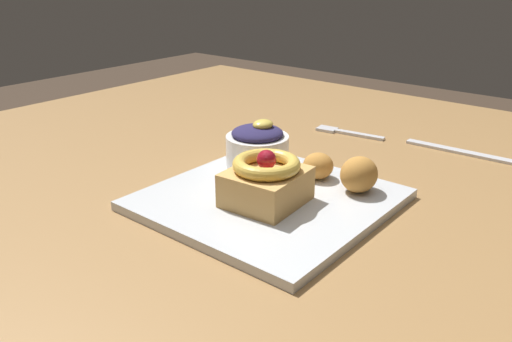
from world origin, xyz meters
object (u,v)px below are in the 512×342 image
front_plate (268,199)px  fritter_middle (318,166)px  berry_ramekin (257,147)px  cake_slice (266,181)px  knife (464,152)px  fritter_front (359,174)px  fork (345,132)px

front_plate → fritter_middle: bearing=-11.3°
berry_ramekin → cake_slice: bearing=-135.6°
berry_ramekin → fritter_middle: (0.02, -0.09, -0.01)m
fritter_middle → knife: fritter_middle is taller
front_plate → fritter_front: (0.08, -0.08, 0.03)m
fritter_front → fritter_middle: size_ratio=1.23×
fritter_middle → front_plate: bearing=168.7°
front_plate → knife: front_plate is taller
fritter_front → knife: (0.26, -0.05, -0.03)m
fritter_front → fritter_middle: bearing=86.8°
knife → fritter_front: bearing=77.9°
knife → berry_ramekin: bearing=52.5°
knife → front_plate: bearing=67.8°
fritter_front → knife: fritter_front is taller
berry_ramekin → front_plate: bearing=-132.7°
cake_slice → fritter_front: size_ratio=1.92×
cake_slice → fork: size_ratio=0.78×
front_plate → knife: bearing=-20.5°
berry_ramekin → fork: 0.25m
front_plate → cake_slice: size_ratio=2.81×
fork → knife: same height
front_plate → knife: 0.37m
cake_slice → fork: (0.33, 0.08, -0.04)m
cake_slice → fork: 0.35m
berry_ramekin → fritter_front: 0.15m
berry_ramekin → fritter_front: berry_ramekin is taller
cake_slice → fork: bearing=14.2°
cake_slice → knife: size_ratio=0.52×
fritter_front → fritter_middle: 0.06m
front_plate → fork: (0.32, 0.07, -0.00)m
cake_slice → fritter_middle: size_ratio=2.36×
cake_slice → berry_ramekin: bearing=44.4°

